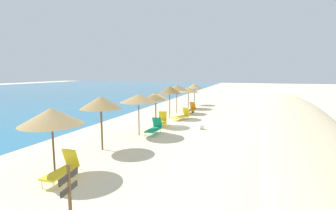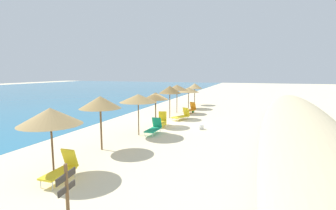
% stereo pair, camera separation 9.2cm
% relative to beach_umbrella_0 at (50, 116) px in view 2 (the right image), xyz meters
% --- Properties ---
extents(ground_plane, '(160.00, 160.00, 0.00)m').
position_rel_beach_umbrella_0_xyz_m(ground_plane, '(11.04, -1.06, -2.41)').
color(ground_plane, beige).
extents(dune_ridge, '(38.42, 7.38, 1.70)m').
position_rel_beach_umbrella_0_xyz_m(dune_ridge, '(10.22, -10.33, -1.56)').
color(dune_ridge, beige).
rests_on(dune_ridge, ground_plane).
extents(beach_umbrella_0, '(2.45, 2.45, 2.76)m').
position_rel_beach_umbrella_0_xyz_m(beach_umbrella_0, '(0.00, 0.00, 0.00)').
color(beach_umbrella_0, brown).
rests_on(beach_umbrella_0, ground_plane).
extents(beach_umbrella_1, '(2.19, 2.19, 2.89)m').
position_rel_beach_umbrella_0_xyz_m(beach_umbrella_1, '(3.51, 0.10, 0.14)').
color(beach_umbrella_1, brown).
rests_on(beach_umbrella_1, ground_plane).
extents(beach_umbrella_2, '(2.45, 2.45, 2.72)m').
position_rel_beach_umbrella_0_xyz_m(beach_umbrella_2, '(7.00, -0.42, 0.03)').
color(beach_umbrella_2, brown).
rests_on(beach_umbrella_2, ground_plane).
extents(beach_umbrella_3, '(1.99, 1.99, 2.60)m').
position_rel_beach_umbrella_0_xyz_m(beach_umbrella_3, '(10.04, -0.40, -0.10)').
color(beach_umbrella_3, brown).
rests_on(beach_umbrella_3, ground_plane).
extents(beach_umbrella_4, '(2.01, 2.01, 2.92)m').
position_rel_beach_umbrella_0_xyz_m(beach_umbrella_4, '(13.45, -0.40, 0.16)').
color(beach_umbrella_4, brown).
rests_on(beach_umbrella_4, ground_plane).
extents(beach_umbrella_5, '(2.23, 2.23, 2.88)m').
position_rel_beach_umbrella_0_xyz_m(beach_umbrella_5, '(16.44, -0.15, 0.18)').
color(beach_umbrella_5, brown).
rests_on(beach_umbrella_5, ground_plane).
extents(beach_umbrella_6, '(2.38, 2.38, 2.42)m').
position_rel_beach_umbrella_0_xyz_m(beach_umbrella_6, '(19.90, -0.47, -0.28)').
color(beach_umbrella_6, brown).
rests_on(beach_umbrella_6, ground_plane).
extents(beach_umbrella_7, '(1.91, 1.91, 2.72)m').
position_rel_beach_umbrella_0_xyz_m(beach_umbrella_7, '(23.31, -0.39, -0.03)').
color(beach_umbrella_7, brown).
rests_on(beach_umbrella_7, ground_plane).
extents(lounge_chair_0, '(1.70, 1.10, 1.11)m').
position_rel_beach_umbrella_0_xyz_m(lounge_chair_0, '(16.67, -1.51, -1.98)').
color(lounge_chair_0, orange).
rests_on(lounge_chair_0, ground_plane).
extents(lounge_chair_1, '(1.78, 1.41, 1.03)m').
position_rel_beach_umbrella_0_xyz_m(lounge_chair_1, '(13.03, -1.66, -2.02)').
color(lounge_chair_1, yellow).
rests_on(lounge_chair_1, ground_plane).
extents(lounge_chair_2, '(1.51, 0.65, 1.12)m').
position_rel_beach_umbrella_0_xyz_m(lounge_chair_2, '(-0.26, -0.67, -1.94)').
color(lounge_chair_2, yellow).
rests_on(lounge_chair_2, ground_plane).
extents(lounge_chair_3, '(1.65, 0.65, 1.04)m').
position_rel_beach_umbrella_0_xyz_m(lounge_chair_3, '(7.62, -1.25, -1.99)').
color(lounge_chair_3, '#199972').
rests_on(lounge_chair_3, ground_plane).
extents(lounge_chair_4, '(1.69, 1.10, 1.07)m').
position_rel_beach_umbrella_0_xyz_m(lounge_chair_4, '(10.17, -0.92, -2.00)').
color(lounge_chair_4, yellow).
rests_on(lounge_chair_4, ground_plane).
extents(wooden_signpost, '(0.84, 0.17, 1.83)m').
position_rel_beach_umbrella_0_xyz_m(wooden_signpost, '(-2.71, -3.08, -1.32)').
color(wooden_signpost, brown).
rests_on(wooden_signpost, ground_plane).
extents(beach_ball, '(0.27, 0.27, 0.27)m').
position_rel_beach_umbrella_0_xyz_m(beach_ball, '(17.10, -1.67, -2.28)').
color(beach_ball, green).
rests_on(beach_ball, ground_plane).
extents(cooler_box, '(0.54, 0.54, 0.33)m').
position_rel_beach_umbrella_0_xyz_m(cooler_box, '(10.03, -3.89, -2.25)').
color(cooler_box, white).
rests_on(cooler_box, ground_plane).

